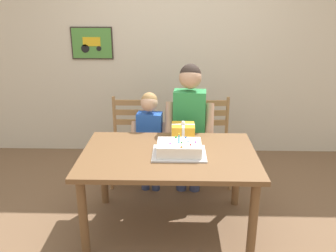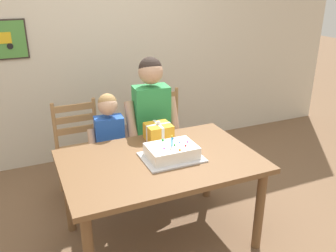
{
  "view_description": "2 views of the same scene",
  "coord_description": "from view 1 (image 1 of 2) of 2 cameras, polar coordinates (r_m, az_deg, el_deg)",
  "views": [
    {
      "loc": [
        0.06,
        -2.72,
        1.93
      ],
      "look_at": [
        -0.01,
        0.08,
        0.93
      ],
      "focal_mm": 38.33,
      "sensor_mm": 36.0,
      "label": 1
    },
    {
      "loc": [
        -0.91,
        -2.22,
        1.96
      ],
      "look_at": [
        0.1,
        0.09,
        0.93
      ],
      "focal_mm": 38.64,
      "sensor_mm": 36.0,
      "label": 2
    }
  ],
  "objects": [
    {
      "name": "gift_box_red_large",
      "position": [
        3.26,
        2.41,
        -0.88
      ],
      "size": [
        0.21,
        0.2,
        0.17
      ],
      "color": "gold",
      "rests_on": "dining_table"
    },
    {
      "name": "chair_left",
      "position": [
        3.94,
        -5.96,
        -2.26
      ],
      "size": [
        0.42,
        0.42,
        0.92
      ],
      "color": "#A87A4C",
      "rests_on": "ground"
    },
    {
      "name": "child_older",
      "position": [
        3.56,
        3.43,
        1.44
      ],
      "size": [
        0.5,
        0.29,
        1.34
      ],
      "color": "#38426B",
      "rests_on": "ground"
    },
    {
      "name": "back_wall",
      "position": [
        4.53,
        0.63,
        11.67
      ],
      "size": [
        6.4,
        0.11,
        2.6
      ],
      "color": "beige",
      "rests_on": "ground"
    },
    {
      "name": "dining_table",
      "position": [
        3.02,
        0.14,
        -5.88
      ],
      "size": [
        1.45,
        0.95,
        0.72
      ],
      "color": "brown",
      "rests_on": "ground"
    },
    {
      "name": "birthday_cake",
      "position": [
        2.94,
        1.79,
        -3.62
      ],
      "size": [
        0.44,
        0.34,
        0.19
      ],
      "color": "silver",
      "rests_on": "dining_table"
    },
    {
      "name": "ground_plane",
      "position": [
        3.34,
        0.13,
        -15.69
      ],
      "size": [
        20.0,
        20.0,
        0.0
      ],
      "primitive_type": "plane",
      "color": "brown"
    },
    {
      "name": "chair_right",
      "position": [
        3.92,
        6.85,
        -2.38
      ],
      "size": [
        0.44,
        0.44,
        0.92
      ],
      "color": "#A87A4C",
      "rests_on": "ground"
    },
    {
      "name": "child_younger",
      "position": [
        3.63,
        -2.92,
        -1.09
      ],
      "size": [
        0.4,
        0.23,
        1.06
      ],
      "color": "#38426B",
      "rests_on": "ground"
    }
  ]
}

